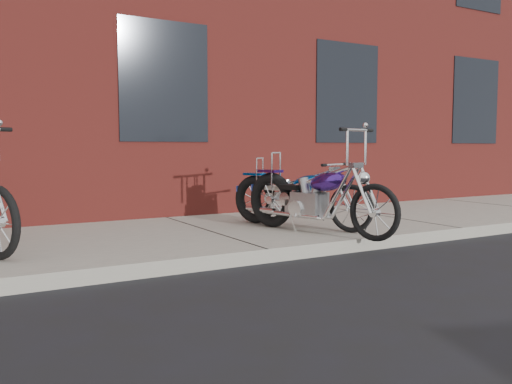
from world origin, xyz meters
TOP-DOWN VIEW (x-y plane):
  - ground at (0.00, 0.00)m, footprint 120.00×120.00m
  - sidewalk at (0.00, 1.50)m, footprint 22.00×3.00m
  - building_brick at (0.00, 8.00)m, footprint 22.00×10.00m
  - chopper_purple at (1.06, 0.63)m, footprint 0.80×2.23m
  - chopper_blue at (1.14, 1.15)m, footprint 0.97×1.96m

SIDE VIEW (x-z plane):
  - ground at x=0.00m, z-range 0.00..0.00m
  - sidewalk at x=0.00m, z-range 0.00..0.15m
  - chopper_blue at x=1.14m, z-range 0.07..0.99m
  - chopper_purple at x=1.06m, z-range -0.08..1.21m
  - building_brick at x=0.00m, z-range 0.00..8.00m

